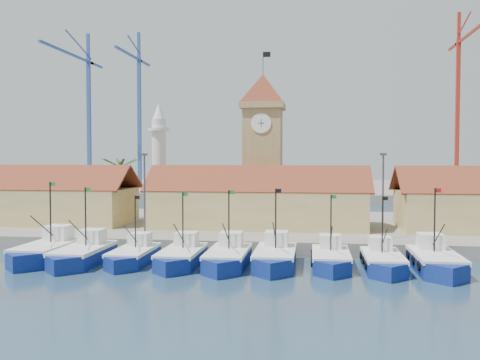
# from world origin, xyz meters

# --- Properties ---
(ground) EXTENTS (400.00, 400.00, 0.00)m
(ground) POSITION_xyz_m (0.00, 0.00, 0.00)
(ground) COLOR #1C2E4A
(ground) RESTS_ON ground
(quay) EXTENTS (140.00, 32.00, 1.50)m
(quay) POSITION_xyz_m (0.00, 24.00, 0.75)
(quay) COLOR gray
(quay) RESTS_ON ground
(terminal) EXTENTS (240.00, 80.00, 2.00)m
(terminal) POSITION_xyz_m (0.00, 110.00, 1.00)
(terminal) COLOR gray
(terminal) RESTS_ON ground
(boat_0) EXTENTS (3.91, 10.71, 8.10)m
(boat_0) POSITION_xyz_m (-18.94, 2.73, 0.84)
(boat_0) COLOR navy
(boat_0) RESTS_ON ground
(boat_1) EXTENTS (3.68, 10.08, 7.63)m
(boat_1) POSITION_xyz_m (-14.88, 1.82, 0.79)
(boat_1) COLOR navy
(boat_1) RESTS_ON ground
(boat_2) EXTENTS (3.28, 9.00, 6.81)m
(boat_2) POSITION_xyz_m (-10.15, 2.52, 0.70)
(boat_2) COLOR navy
(boat_2) RESTS_ON ground
(boat_3) EXTENTS (3.47, 9.52, 7.20)m
(boat_3) POSITION_xyz_m (-5.45, 2.32, 0.74)
(boat_3) COLOR navy
(boat_3) RESTS_ON ground
(boat_4) EXTENTS (3.59, 9.84, 7.44)m
(boat_4) POSITION_xyz_m (-1.07, 2.27, 0.77)
(boat_4) COLOR navy
(boat_4) RESTS_ON ground
(boat_5) EXTENTS (3.67, 10.05, 7.60)m
(boat_5) POSITION_xyz_m (3.26, 2.81, 0.79)
(boat_5) COLOR navy
(boat_5) RESTS_ON ground
(boat_6) EXTENTS (3.39, 9.28, 7.02)m
(boat_6) POSITION_xyz_m (8.33, 3.11, 0.73)
(boat_6) COLOR navy
(boat_6) RESTS_ON ground
(boat_7) EXTENTS (3.35, 9.19, 6.95)m
(boat_7) POSITION_xyz_m (12.90, 2.66, 0.72)
(boat_7) COLOR navy
(boat_7) RESTS_ON ground
(boat_8) EXTENTS (3.75, 10.27, 7.77)m
(boat_8) POSITION_xyz_m (17.46, 2.73, 0.80)
(boat_8) COLOR navy
(boat_8) RESTS_ON ground
(hall_left) EXTENTS (31.20, 10.13, 7.61)m
(hall_left) POSITION_xyz_m (-32.00, 20.00, 3.99)
(hall_left) COLOR #D9B777
(hall_left) RESTS_ON quay
(hall_center) EXTENTS (27.04, 10.13, 7.61)m
(hall_center) POSITION_xyz_m (0.00, 20.00, 3.99)
(hall_center) COLOR #D9B777
(hall_center) RESTS_ON quay
(clock_tower) EXTENTS (5.80, 5.80, 22.70)m
(clock_tower) POSITION_xyz_m (0.00, 26.00, 11.96)
(clock_tower) COLOR tan
(clock_tower) RESTS_ON quay
(minaret) EXTENTS (3.00, 3.00, 16.30)m
(minaret) POSITION_xyz_m (-15.00, 28.00, 9.73)
(minaret) COLOR silver
(minaret) RESTS_ON quay
(palm_tree) EXTENTS (5.60, 5.03, 8.39)m
(palm_tree) POSITION_xyz_m (-20.00, 26.00, 6.25)
(palm_tree) COLOR brown
(palm_tree) RESTS_ON quay
(lamp_posts) EXTENTS (80.70, 0.25, 9.03)m
(lamp_posts) POSITION_xyz_m (0.50, 12.00, 6.48)
(lamp_posts) COLOR #3F3F44
(lamp_posts) RESTS_ON quay
(crane_blue_far) EXTENTS (1.00, 37.81, 43.58)m
(crane_blue_far) POSITION_xyz_m (-57.50, 99.86, 26.60)
(crane_blue_far) COLOR #314D98
(crane_blue_far) RESTS_ON terminal
(crane_blue_near) EXTENTS (1.00, 29.10, 44.89)m
(crane_blue_near) POSITION_xyz_m (-44.39, 107.13, 26.58)
(crane_blue_near) COLOR #314D98
(crane_blue_near) RESTS_ON terminal
(crane_red_right) EXTENTS (1.00, 30.82, 46.78)m
(crane_red_right) POSITION_xyz_m (45.23, 103.95, 27.76)
(crane_red_right) COLOR #A72719
(crane_red_right) RESTS_ON terminal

